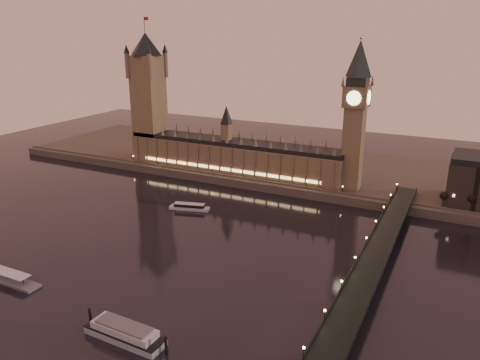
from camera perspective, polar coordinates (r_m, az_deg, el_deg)
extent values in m
plane|color=black|center=(260.70, -5.24, -8.19)|extent=(700.00, 700.00, 0.00)
cube|color=#423D35|center=(391.44, 11.35, 1.02)|extent=(560.00, 130.00, 6.00)
cube|color=brown|center=(372.21, -0.81, 2.74)|extent=(180.00, 26.00, 22.00)
cube|color=black|center=(369.12, -0.82, 4.63)|extent=(180.00, 22.00, 3.20)
cube|color=#FFCC7F|center=(362.38, -1.79, 1.33)|extent=(153.00, 0.25, 2.20)
cube|color=brown|center=(407.50, -10.99, 8.50)|extent=(22.00, 22.00, 88.00)
cone|color=black|center=(402.55, -11.45, 15.95)|extent=(31.68, 31.68, 18.00)
cylinder|color=black|center=(402.41, -11.58, 18.08)|extent=(0.44, 0.44, 12.00)
cube|color=maroon|center=(401.14, -11.36, 18.74)|extent=(4.00, 0.15, 2.50)
cube|color=brown|center=(336.34, 13.58, 3.75)|extent=(13.00, 13.00, 58.00)
cube|color=brown|center=(329.71, 14.04, 9.83)|extent=(16.00, 16.00, 14.00)
cylinder|color=#FFEAA5|center=(321.80, 13.71, 9.66)|extent=(9.60, 0.35, 9.60)
cylinder|color=#FFEAA5|center=(331.57, 12.65, 9.97)|extent=(0.35, 9.60, 9.60)
cube|color=black|center=(328.54, 14.18, 11.55)|extent=(13.00, 13.00, 6.00)
cone|color=black|center=(327.36, 14.38, 14.16)|extent=(17.68, 17.68, 24.00)
sphere|color=gold|center=(326.89, 14.56, 16.43)|extent=(2.00, 2.00, 2.00)
cube|color=black|center=(227.17, 15.25, -10.70)|extent=(13.00, 260.00, 2.00)
cube|color=black|center=(227.49, 13.71, -10.09)|extent=(0.60, 260.00, 1.00)
cube|color=black|center=(225.64, 16.87, -10.63)|extent=(0.60, 260.00, 1.00)
cylinder|color=black|center=(324.23, 23.79, -2.41)|extent=(0.70, 0.70, 8.44)
sphere|color=black|center=(322.84, 23.89, -1.68)|extent=(5.63, 5.63, 5.63)
cylinder|color=black|center=(324.22, 26.29, -2.76)|extent=(0.70, 0.70, 8.44)
sphere|color=black|center=(322.83, 26.39, -2.03)|extent=(5.63, 5.63, 5.63)
cube|color=silver|center=(313.07, -6.18, -3.43)|extent=(27.48, 12.66, 1.97)
cube|color=black|center=(312.37, -6.19, -3.10)|extent=(20.46, 9.82, 1.97)
cube|color=silver|center=(311.95, -6.20, -2.90)|extent=(21.04, 10.18, 0.36)
cube|color=#92ABBA|center=(195.41, -13.84, -18.01)|extent=(34.10, 10.56, 2.75)
cube|color=black|center=(194.47, -13.87, -17.61)|extent=(34.10, 10.56, 0.53)
cube|color=silver|center=(193.53, -13.91, -17.22)|extent=(27.73, 9.30, 2.75)
cube|color=#595B5E|center=(192.55, -13.95, -16.79)|extent=(23.47, 8.12, 0.74)
cylinder|color=black|center=(206.25, -17.80, -15.54)|extent=(1.16, 1.16, 7.19)
cylinder|color=black|center=(184.47, -9.00, -19.24)|extent=(1.16, 1.16, 7.19)
cube|color=#595B5E|center=(256.01, -27.01, -10.59)|extent=(45.03, 7.50, 1.29)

